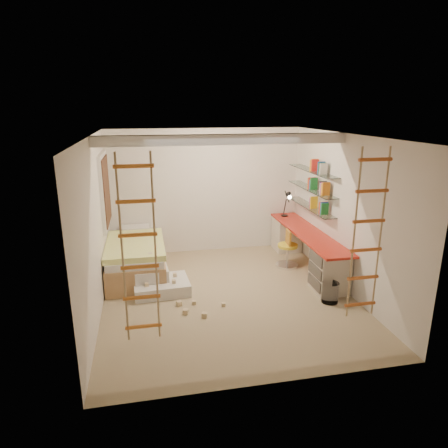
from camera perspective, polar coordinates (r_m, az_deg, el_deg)
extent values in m
plane|color=tan|center=(6.73, 0.51, -10.15)|extent=(4.50, 4.50, 0.00)
cube|color=white|center=(6.33, 0.00, 11.98)|extent=(4.00, 0.18, 0.16)
cube|color=white|center=(7.57, -16.71, 4.59)|extent=(0.06, 1.15, 1.35)
cube|color=#4C2D1E|center=(7.56, -16.41, 4.61)|extent=(0.02, 1.00, 1.20)
cylinder|color=white|center=(6.67, 14.92, -9.42)|extent=(0.27, 0.27, 0.33)
cube|color=red|center=(7.69, 11.87, -1.20)|extent=(0.55, 2.80, 0.04)
cube|color=beige|center=(8.77, 8.94, -1.41)|extent=(0.52, 0.55, 0.71)
cube|color=beige|center=(6.97, 14.89, -6.56)|extent=(0.52, 0.55, 0.71)
cube|color=#4C4742|center=(6.76, 12.99, -4.81)|extent=(0.02, 0.50, 0.18)
cube|color=#4C4742|center=(6.84, 12.87, -6.53)|extent=(0.02, 0.50, 0.18)
cube|color=#4C4742|center=(6.93, 12.75, -8.21)|extent=(0.02, 0.50, 0.18)
cube|color=white|center=(7.90, 12.20, 2.42)|extent=(0.25, 1.80, 0.01)
cube|color=white|center=(7.83, 12.35, 4.91)|extent=(0.25, 1.80, 0.01)
cube|color=white|center=(7.77, 12.51, 7.44)|extent=(0.25, 1.80, 0.01)
cube|color=#AD7F51|center=(7.65, -12.40, -5.35)|extent=(1.00, 2.00, 0.45)
cube|color=white|center=(7.55, -12.53, -3.34)|extent=(0.95, 1.95, 0.12)
cube|color=#EAFF35|center=(7.37, -12.60, -2.92)|extent=(1.02, 1.60, 0.10)
cube|color=white|center=(8.27, -12.52, -0.72)|extent=(0.55, 0.35, 0.12)
cylinder|color=black|center=(8.69, 8.64, 1.21)|extent=(0.14, 0.14, 0.02)
cylinder|color=black|center=(8.64, 8.69, 2.42)|extent=(0.02, 0.15, 0.36)
cylinder|color=black|center=(8.49, 8.99, 3.90)|extent=(0.02, 0.27, 0.20)
cone|color=black|center=(8.37, 9.29, 4.06)|extent=(0.12, 0.14, 0.15)
cylinder|color=#FFEABF|center=(8.34, 9.37, 3.80)|extent=(0.08, 0.04, 0.08)
cylinder|color=gold|center=(7.82, 9.09, -3.08)|extent=(0.42, 0.42, 0.05)
cube|color=#B27722|center=(7.75, 9.18, -1.91)|extent=(0.06, 0.29, 0.27)
cylinder|color=silver|center=(7.88, 9.03, -4.40)|extent=(0.05, 0.05, 0.38)
cylinder|color=silver|center=(7.96, 8.96, -5.84)|extent=(0.47, 0.47, 0.05)
cube|color=silver|center=(6.89, -8.92, -8.76)|extent=(0.95, 0.76, 0.20)
cube|color=silver|center=(6.89, -10.35, -7.00)|extent=(0.58, 0.49, 0.20)
cube|color=#CCB284|center=(6.84, -10.41, -5.91)|extent=(0.08, 0.08, 0.08)
cube|color=#CCB284|center=(6.81, -10.44, -5.33)|extent=(0.07, 0.07, 0.07)
cube|color=#CCB284|center=(6.78, -10.48, -4.58)|extent=(0.06, 0.06, 0.12)
cube|color=#CCB284|center=(6.71, -7.19, -8.16)|extent=(0.06, 0.06, 0.06)
cube|color=#CCB284|center=(6.96, -7.03, -7.25)|extent=(0.06, 0.06, 0.06)
cube|color=#CCB284|center=(6.67, -10.98, -8.50)|extent=(0.06, 0.06, 0.06)
cube|color=#CCB284|center=(6.45, -4.28, -11.10)|extent=(0.07, 0.07, 0.07)
cube|color=#CCB284|center=(6.44, -6.43, -11.22)|extent=(0.07, 0.07, 0.07)
cube|color=#CCB284|center=(6.38, -0.07, -11.39)|extent=(0.07, 0.07, 0.07)
cube|color=#CCB284|center=(6.19, -5.51, -12.39)|extent=(0.07, 0.07, 0.07)
cube|color=#CCB284|center=(6.08, -2.81, -12.89)|extent=(0.07, 0.07, 0.07)
cube|color=#1E722D|center=(7.88, 12.25, 3.24)|extent=(0.14, 0.46, 0.22)
cube|color=#194CA5|center=(7.81, 12.41, 5.74)|extent=(0.14, 0.64, 0.22)
cube|color=red|center=(7.75, 12.56, 8.28)|extent=(0.14, 0.52, 0.22)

